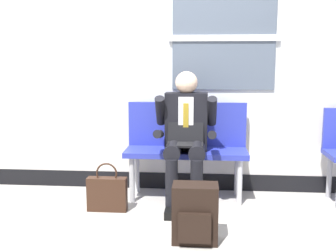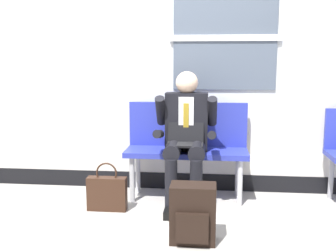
# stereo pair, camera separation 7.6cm
# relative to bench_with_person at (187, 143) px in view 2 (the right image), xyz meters

# --- Properties ---
(ground_plane) EXTENTS (18.00, 18.00, 0.00)m
(ground_plane) POSITION_rel_bench_with_person_xyz_m (-0.32, -0.50, -0.54)
(ground_plane) COLOR #9E9991
(station_wall) EXTENTS (5.22, 0.16, 3.18)m
(station_wall) POSITION_rel_bench_with_person_xyz_m (-0.31, 0.27, 1.03)
(station_wall) COLOR silver
(station_wall) RESTS_ON ground
(bench_with_person) EXTENTS (1.17, 0.42, 0.93)m
(bench_with_person) POSITION_rel_bench_with_person_xyz_m (0.00, 0.00, 0.00)
(bench_with_person) COLOR #28339E
(bench_with_person) RESTS_ON ground
(person_seated) EXTENTS (0.57, 0.70, 1.24)m
(person_seated) POSITION_rel_bench_with_person_xyz_m (-0.00, -0.20, 0.12)
(person_seated) COLOR black
(person_seated) RESTS_ON ground
(backpack) EXTENTS (0.34, 0.25, 0.44)m
(backpack) POSITION_rel_bench_with_person_xyz_m (0.11, -1.04, -0.33)
(backpack) COLOR black
(backpack) RESTS_ON ground
(handbag) EXTENTS (0.35, 0.10, 0.44)m
(handbag) POSITION_rel_bench_with_person_xyz_m (-0.69, -0.47, -0.38)
(handbag) COLOR #331E14
(handbag) RESTS_ON ground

